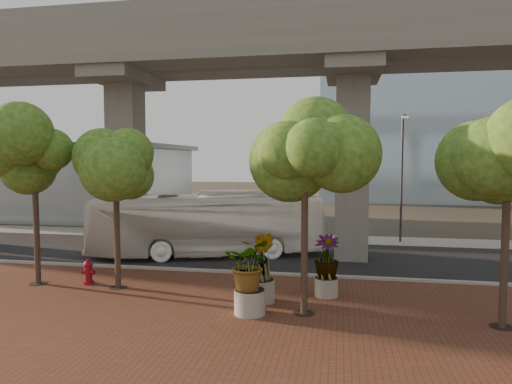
# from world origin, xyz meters

# --- Properties ---
(ground) EXTENTS (160.00, 160.00, 0.00)m
(ground) POSITION_xyz_m (0.00, 0.00, 0.00)
(ground) COLOR #312E24
(ground) RESTS_ON ground
(brick_plaza) EXTENTS (70.00, 13.00, 0.06)m
(brick_plaza) POSITION_xyz_m (0.00, -8.00, 0.03)
(brick_plaza) COLOR brown
(brick_plaza) RESTS_ON ground
(asphalt_road) EXTENTS (90.00, 8.00, 0.04)m
(asphalt_road) POSITION_xyz_m (0.00, 2.00, 0.02)
(asphalt_road) COLOR black
(asphalt_road) RESTS_ON ground
(curb_strip) EXTENTS (70.00, 0.25, 0.16)m
(curb_strip) POSITION_xyz_m (0.00, -2.00, 0.08)
(curb_strip) COLOR #9D9A92
(curb_strip) RESTS_ON ground
(far_sidewalk) EXTENTS (90.00, 3.00, 0.06)m
(far_sidewalk) POSITION_xyz_m (0.00, 7.50, 0.03)
(far_sidewalk) COLOR #9D9A92
(far_sidewalk) RESTS_ON ground
(transit_viaduct) EXTENTS (72.00, 5.60, 12.40)m
(transit_viaduct) POSITION_xyz_m (0.00, 2.00, 7.29)
(transit_viaduct) COLOR gray
(transit_viaduct) RESTS_ON ground
(station_pavilion) EXTENTS (23.00, 13.00, 6.30)m
(station_pavilion) POSITION_xyz_m (-20.00, 16.00, 3.22)
(station_pavilion) COLOR #A2B3B9
(station_pavilion) RESTS_ON ground
(transit_bus) EXTENTS (12.19, 6.37, 3.32)m
(transit_bus) POSITION_xyz_m (-1.22, 1.38, 1.66)
(transit_bus) COLOR white
(transit_bus) RESTS_ON ground
(fire_hydrant) EXTENTS (0.50, 0.45, 1.00)m
(fire_hydrant) POSITION_xyz_m (-4.34, -4.76, 0.54)
(fire_hydrant) COLOR maroon
(fire_hydrant) RESTS_ON ground
(planter_front) EXTENTS (2.22, 2.22, 2.44)m
(planter_front) POSITION_xyz_m (2.67, -7.08, 1.54)
(planter_front) COLOR gray
(planter_front) RESTS_ON ground
(planter_right) EXTENTS (2.08, 2.08, 2.22)m
(planter_right) POSITION_xyz_m (5.00, -4.68, 1.40)
(planter_right) COLOR #A8A598
(planter_right) RESTS_ON ground
(planter_left) EXTENTS (2.23, 2.23, 2.45)m
(planter_left) POSITION_xyz_m (2.77, -5.76, 1.55)
(planter_left) COLOR gray
(planter_left) RESTS_ON ground
(street_tree_far_west) EXTENTS (3.79, 3.79, 6.88)m
(street_tree_far_west) POSITION_xyz_m (-6.31, -5.12, 5.19)
(street_tree_far_west) COLOR #4E3A2C
(street_tree_far_west) RESTS_ON ground
(street_tree_near_west) EXTENTS (3.71, 3.71, 6.23)m
(street_tree_near_west) POSITION_xyz_m (-2.92, -5.06, 4.58)
(street_tree_near_west) COLOR #4E3A2C
(street_tree_near_west) RESTS_ON ground
(street_tree_near_east) EXTENTS (4.11, 4.11, 7.36)m
(street_tree_near_east) POSITION_xyz_m (4.36, -6.72, 5.52)
(street_tree_near_east) COLOR #4E3A2C
(street_tree_near_east) RESTS_ON ground
(street_tree_far_east) EXTENTS (3.73, 3.73, 6.51)m
(street_tree_far_east) POSITION_xyz_m (10.19, -6.84, 4.85)
(street_tree_far_east) COLOR #4E3A2C
(street_tree_far_east) RESTS_ON ground
(streetlamp_west) EXTENTS (0.35, 1.04, 7.16)m
(streetlamp_west) POSITION_xyz_m (-9.25, 7.00, 4.18)
(streetlamp_west) COLOR #2E2F33
(streetlamp_west) RESTS_ON ground
(streetlamp_east) EXTENTS (0.37, 1.09, 7.55)m
(streetlamp_east) POSITION_xyz_m (9.04, 7.23, 4.41)
(streetlamp_east) COLOR #2C2D31
(streetlamp_east) RESTS_ON ground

